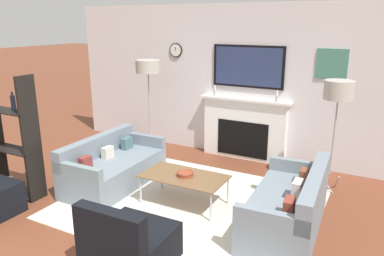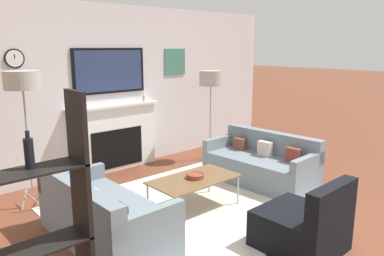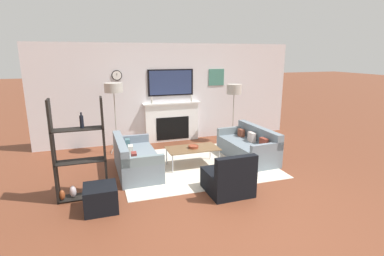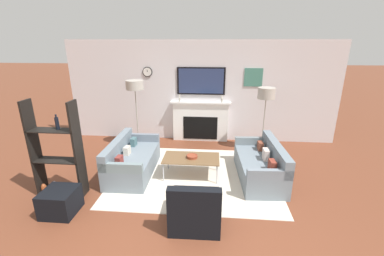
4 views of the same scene
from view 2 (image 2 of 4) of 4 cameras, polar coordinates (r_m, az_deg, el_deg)
fireplace_wall at (r=6.32m, az=-12.37°, el=4.72°), size 7.28×0.28×2.70m
area_rug at (r=4.96m, az=0.65°, el=-11.80°), size 3.28×2.66×0.01m
couch_left at (r=4.16m, az=-13.44°, el=-13.12°), size 0.83×1.64×0.73m
couch_right at (r=5.79m, az=10.54°, el=-5.58°), size 0.86×1.69×0.75m
armchair at (r=4.07m, az=16.68°, el=-14.16°), size 0.76×0.80×0.77m
coffee_table at (r=4.75m, az=0.34°, el=-7.96°), size 1.13×0.62×0.41m
decorative_bowl at (r=4.74m, az=0.50°, el=-7.27°), size 0.23×0.23×0.06m
floor_lamp_left at (r=4.98m, az=-24.46°, el=6.36°), size 0.43×0.43×1.76m
floor_lamp_right at (r=6.65m, az=2.87°, el=7.40°), size 0.40×0.40×1.63m
shelf_unit at (r=2.86m, az=-24.08°, el=-15.00°), size 0.84×0.28×1.74m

